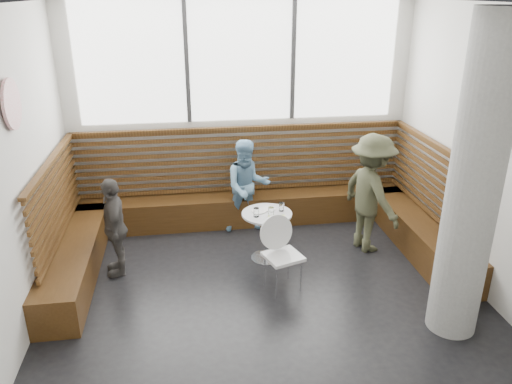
{
  "coord_description": "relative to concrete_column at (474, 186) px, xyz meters",
  "views": [
    {
      "loc": [
        -0.83,
        -4.63,
        3.32
      ],
      "look_at": [
        0.0,
        1.0,
        1.0
      ],
      "focal_mm": 35.0,
      "sensor_mm": 36.0,
      "label": 1
    }
  ],
  "objects": [
    {
      "name": "room",
      "position": [
        -1.85,
        0.6,
        0.0
      ],
      "size": [
        5.0,
        5.0,
        3.2
      ],
      "color": "silver",
      "rests_on": "ground"
    },
    {
      "name": "booth",
      "position": [
        -1.85,
        2.37,
        -1.19
      ],
      "size": [
        5.0,
        2.5,
        1.44
      ],
      "color": "#3B240E",
      "rests_on": "ground"
    },
    {
      "name": "concrete_column",
      "position": [
        0.0,
        0.0,
        0.0
      ],
      "size": [
        0.5,
        0.5,
        3.2
      ],
      "primitive_type": "cylinder",
      "color": "gray",
      "rests_on": "ground"
    },
    {
      "name": "wall_art",
      "position": [
        -4.31,
        1.0,
        0.7
      ],
      "size": [
        0.03,
        0.5,
        0.5
      ],
      "primitive_type": "cylinder",
      "rotation": [
        0.0,
        1.57,
        0.0
      ],
      "color": "white",
      "rests_on": "room"
    },
    {
      "name": "cafe_table",
      "position": [
        -1.7,
        1.68,
        -1.12
      ],
      "size": [
        0.65,
        0.65,
        0.67
      ],
      "color": "silver",
      "rests_on": "ground"
    },
    {
      "name": "cafe_chair",
      "position": [
        -1.63,
        1.03,
        -1.08
      ],
      "size": [
        0.42,
        0.41,
        0.88
      ],
      "rotation": [
        0.0,
        0.0,
        0.33
      ],
      "color": "white",
      "rests_on": "ground"
    },
    {
      "name": "adult_man",
      "position": [
        -0.28,
        1.79,
        -0.79
      ],
      "size": [
        0.88,
        1.17,
        1.62
      ],
      "primitive_type": "imported",
      "rotation": [
        0.0,
        0.0,
        1.86
      ],
      "color": "#43462E",
      "rests_on": "ground"
    },
    {
      "name": "child_back",
      "position": [
        -1.83,
        2.58,
        -0.91
      ],
      "size": [
        0.71,
        0.57,
        1.38
      ],
      "primitive_type": "imported",
      "rotation": [
        0.0,
        0.0,
        0.08
      ],
      "color": "#73A3C7",
      "rests_on": "ground"
    },
    {
      "name": "child_left",
      "position": [
        -3.59,
        1.64,
        -0.97
      ],
      "size": [
        0.4,
        0.77,
        1.26
      ],
      "primitive_type": "imported",
      "rotation": [
        0.0,
        0.0,
        -1.44
      ],
      "color": "#4B4744",
      "rests_on": "ground"
    },
    {
      "name": "plate_near",
      "position": [
        -1.79,
        1.74,
        -0.93
      ],
      "size": [
        0.19,
        0.19,
        0.01
      ],
      "primitive_type": "cylinder",
      "color": "white",
      "rests_on": "cafe_table"
    },
    {
      "name": "plate_far",
      "position": [
        -1.65,
        1.8,
        -0.93
      ],
      "size": [
        0.18,
        0.18,
        0.01
      ],
      "primitive_type": "cylinder",
      "color": "white",
      "rests_on": "cafe_table"
    },
    {
      "name": "glass_left",
      "position": [
        -1.85,
        1.6,
        -0.88
      ],
      "size": [
        0.07,
        0.07,
        0.11
      ],
      "primitive_type": "cylinder",
      "color": "white",
      "rests_on": "cafe_table"
    },
    {
      "name": "glass_mid",
      "position": [
        -1.66,
        1.59,
        -0.88
      ],
      "size": [
        0.07,
        0.07,
        0.12
      ],
      "primitive_type": "cylinder",
      "color": "white",
      "rests_on": "cafe_table"
    },
    {
      "name": "glass_right",
      "position": [
        -1.5,
        1.73,
        -0.88
      ],
      "size": [
        0.07,
        0.07,
        0.11
      ],
      "primitive_type": "cylinder",
      "color": "white",
      "rests_on": "cafe_table"
    },
    {
      "name": "menu_card",
      "position": [
        -1.6,
        1.53,
        -0.93
      ],
      "size": [
        0.24,
        0.18,
        0.0
      ],
      "primitive_type": "cube",
      "rotation": [
        0.0,
        0.0,
        -0.15
      ],
      "color": "#A5C64C",
      "rests_on": "cafe_table"
    }
  ]
}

